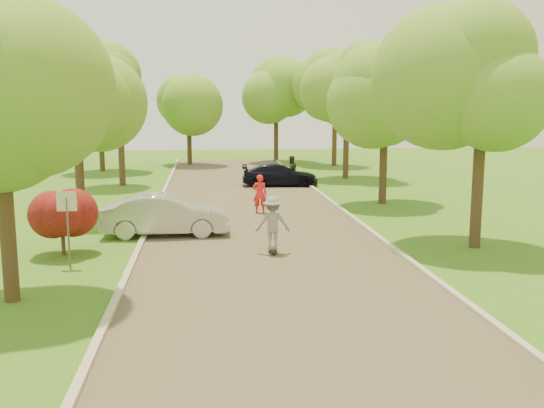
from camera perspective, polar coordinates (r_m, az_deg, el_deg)
name	(u,v)px	position (r m, az deg, el deg)	size (l,w,h in m)	color
ground	(290,304)	(14.29, 1.69, -9.42)	(100.00, 100.00, 0.00)	#3F711B
road	(259,233)	(21.97, -1.27, -2.74)	(8.00, 60.00, 0.01)	#4C4438
curb_left	(145,234)	(21.97, -11.86, -2.79)	(0.18, 60.00, 0.12)	#B2AD9E
curb_right	(368,229)	(22.67, 8.98, -2.33)	(0.18, 60.00, 0.12)	#B2AD9E
street_sign	(67,213)	(18.07, -18.72, -0.82)	(0.55, 0.06, 2.17)	#59595E
red_shrub	(62,220)	(19.70, -19.16, -1.42)	(1.70, 1.70, 1.95)	#382619
tree_l_mida	(6,78)	(15.05, -23.74, 10.77)	(4.71, 4.60, 7.39)	#382619
tree_l_midb	(81,105)	(25.86, -17.56, 8.87)	(4.30, 4.20, 6.62)	#382619
tree_l_far	(123,89)	(35.69, -13.87, 10.45)	(4.92, 4.80, 7.79)	#382619
tree_r_mida	(491,74)	(20.48, 19.88, 11.42)	(5.13, 5.00, 7.95)	#382619
tree_r_midb	(389,99)	(28.70, 10.98, 9.72)	(4.51, 4.40, 7.01)	#382619
tree_r_far	(351,85)	(38.52, 7.44, 11.07)	(5.33, 5.20, 8.34)	#382619
tree_bg_a	(102,94)	(43.94, -15.67, 9.91)	(5.12, 5.00, 7.72)	#382619
tree_bg_b	(338,92)	(46.53, 6.24, 10.41)	(5.12, 5.00, 7.95)	#382619
tree_bg_c	(191,99)	(47.41, -7.61, 9.74)	(4.92, 4.80, 7.33)	#382619
tree_bg_d	(279,96)	(49.78, 0.64, 10.13)	(5.12, 5.00, 7.72)	#382619
silver_sedan	(166,215)	(21.79, -9.96, -1.03)	(1.55, 4.45, 1.47)	#B0AFB4
dark_sedan	(280,175)	(34.68, 0.75, 2.75)	(1.77, 4.35, 1.26)	black
longboard	(273,250)	(19.01, 0.06, -4.37)	(0.26, 0.87, 0.10)	black
skateboarder	(273,223)	(18.83, 0.06, -1.82)	(1.09, 0.63, 1.69)	gray
person_striped	(260,194)	(25.89, -1.16, 0.96)	(0.61, 0.40, 1.67)	red
person_olive	(291,171)	(34.61, 1.81, 3.13)	(0.85, 0.66, 1.74)	#262D1B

